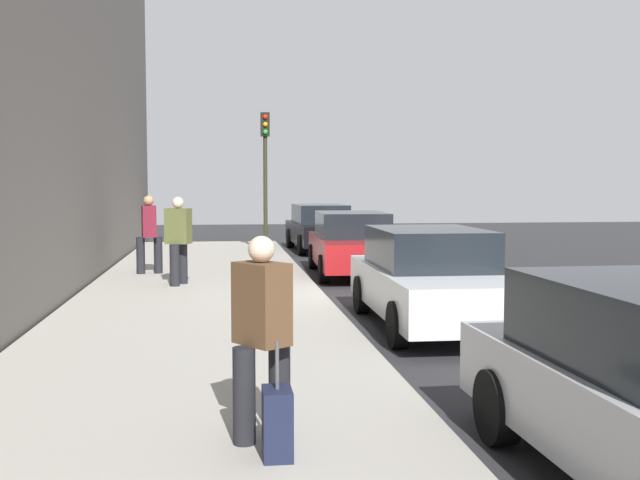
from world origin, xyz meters
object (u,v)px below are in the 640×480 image
pedestrian_burgundy_coat (149,232)px  pedestrian_brown_coat (262,331)px  rolling_suitcase (277,423)px  parked_car_black (321,228)px  parked_car_red (353,243)px  traffic_light_pole (265,158)px  parked_car_white (431,278)px  pedestrian_olive_coat (178,238)px

pedestrian_burgundy_coat → pedestrian_brown_coat: size_ratio=1.08×
rolling_suitcase → parked_car_black: bearing=171.7°
parked_car_red → traffic_light_pole: size_ratio=1.15×
parked_car_black → traffic_light_pole: size_ratio=1.16×
rolling_suitcase → traffic_light_pole: bearing=177.0°
parked_car_red → traffic_light_pole: 5.55m
parked_car_white → pedestrian_brown_coat: bearing=-28.3°
parked_car_red → pedestrian_burgundy_coat: (0.42, -4.79, 0.34)m
pedestrian_olive_coat → traffic_light_pole: traffic_light_pole is taller
traffic_light_pole → rolling_suitcase: bearing=-3.0°
pedestrian_olive_coat → rolling_suitcase: pedestrian_olive_coat is taller
parked_car_red → parked_car_white: (6.84, 0.05, -0.00)m
parked_car_black → traffic_light_pole: 3.53m
parked_car_white → parked_car_black: bearing=179.8°
pedestrian_burgundy_coat → traffic_light_pole: bearing=150.2°
parked_car_red → pedestrian_brown_coat: bearing=-13.0°
parked_car_black → parked_car_white: same height
parked_car_white → pedestrian_burgundy_coat: (-6.42, -4.84, 0.34)m
parked_car_white → pedestrian_brown_coat: (5.35, -2.88, 0.27)m
parked_car_red → traffic_light_pole: (-4.74, -1.84, 2.22)m
pedestrian_burgundy_coat → pedestrian_olive_coat: (2.09, 0.77, 0.00)m
parked_car_white → pedestrian_brown_coat: size_ratio=2.78×
parked_car_black → pedestrian_olive_coat: pedestrian_olive_coat is taller
pedestrian_olive_coat → traffic_light_pole: size_ratio=0.43×
pedestrian_burgundy_coat → traffic_light_pole: size_ratio=0.43×
pedestrian_brown_coat → rolling_suitcase: (0.44, 0.09, -0.61)m
traffic_light_pole → rolling_suitcase: 17.59m
parked_car_red → parked_car_white: size_ratio=1.04×
pedestrian_olive_coat → parked_car_red: bearing=122.0°
pedestrian_brown_coat → parked_car_black: bearing=171.2°
parked_car_white → rolling_suitcase: parked_car_white is taller
rolling_suitcase → parked_car_white: bearing=154.3°
parked_car_black → pedestrian_brown_coat: pedestrian_brown_coat is taller
pedestrian_burgundy_coat → pedestrian_olive_coat: bearing=20.3°
parked_car_red → parked_car_white: same height
parked_car_black → pedestrian_burgundy_coat: bearing=-34.4°
parked_car_black → rolling_suitcase: parked_car_black is taller
pedestrian_burgundy_coat → rolling_suitcase: (12.22, 2.05, -0.69)m
parked_car_black → rolling_suitcase: size_ratio=5.43×
pedestrian_brown_coat → rolling_suitcase: 0.76m
parked_car_black → traffic_light_pole: bearing=-44.3°
parked_car_white → traffic_light_pole: 11.95m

